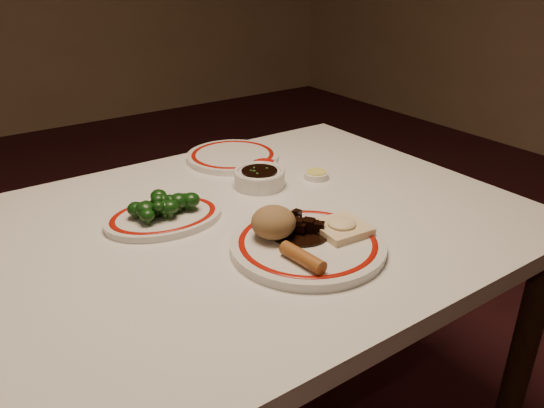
{
  "coord_description": "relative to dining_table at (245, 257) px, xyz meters",
  "views": [
    {
      "loc": [
        -0.53,
        -0.86,
        1.27
      ],
      "look_at": [
        0.03,
        -0.06,
        0.8
      ],
      "focal_mm": 35.0,
      "sensor_mm": 36.0,
      "label": 1
    }
  ],
  "objects": [
    {
      "name": "rice_mound",
      "position": [
        -0.01,
        -0.12,
        0.14
      ],
      "size": [
        0.09,
        0.09,
        0.06
      ],
      "primitive_type": "ellipsoid",
      "color": "olive",
      "rests_on": "main_plate"
    },
    {
      "name": "sweet_sour_dish",
      "position": [
        0.21,
        0.23,
        0.1
      ],
      "size": [
        0.06,
        0.06,
        0.02
      ],
      "color": "silver",
      "rests_on": "dining_table"
    },
    {
      "name": "soy_bowl",
      "position": [
        0.13,
        0.13,
        0.11
      ],
      "size": [
        0.12,
        0.12,
        0.04
      ],
      "color": "silver",
      "rests_on": "dining_table"
    },
    {
      "name": "stirfry_heap",
      "position": [
        0.04,
        -0.14,
        0.12
      ],
      "size": [
        0.12,
        0.12,
        0.03
      ],
      "color": "black",
      "rests_on": "main_plate"
    },
    {
      "name": "mustard_dish",
      "position": [
        0.27,
        0.09,
        0.1
      ],
      "size": [
        0.06,
        0.06,
        0.02
      ],
      "color": "silver",
      "rests_on": "dining_table"
    },
    {
      "name": "broccoli_pile",
      "position": [
        -0.15,
        0.09,
        0.13
      ],
      "size": [
        0.15,
        0.08,
        0.05
      ],
      "color": "#23471C",
      "rests_on": "broccoli_plate"
    },
    {
      "name": "spring_roll",
      "position": [
        -0.03,
        -0.24,
        0.12
      ],
      "size": [
        0.04,
        0.1,
        0.03
      ],
      "primitive_type": "cylinder",
      "rotation": [
        1.57,
        0.0,
        0.1
      ],
      "color": "#9D5D26",
      "rests_on": "main_plate"
    },
    {
      "name": "main_plate",
      "position": [
        0.03,
        -0.18,
        0.1
      ],
      "size": [
        0.38,
        0.38,
        0.02
      ],
      "color": "silver",
      "rests_on": "dining_table"
    },
    {
      "name": "fried_wonton",
      "position": [
        0.11,
        -0.18,
        0.12
      ],
      "size": [
        0.1,
        0.1,
        0.03
      ],
      "color": "beige",
      "rests_on": "main_plate"
    },
    {
      "name": "dining_table",
      "position": [
        0.0,
        0.0,
        0.0
      ],
      "size": [
        1.2,
        0.9,
        0.75
      ],
      "color": "white",
      "rests_on": "ground"
    },
    {
      "name": "far_plate",
      "position": [
        0.17,
        0.33,
        0.1
      ],
      "size": [
        0.33,
        0.33,
        0.02
      ],
      "color": "silver",
      "rests_on": "dining_table"
    },
    {
      "name": "broccoli_plate",
      "position": [
        -0.14,
        0.09,
        0.1
      ],
      "size": [
        0.27,
        0.24,
        0.02
      ],
      "color": "silver",
      "rests_on": "dining_table"
    }
  ]
}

